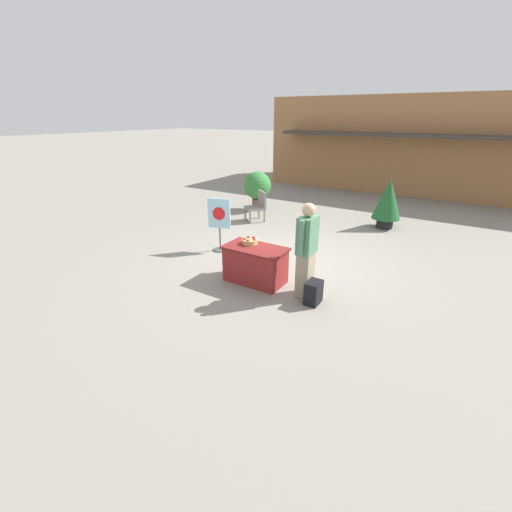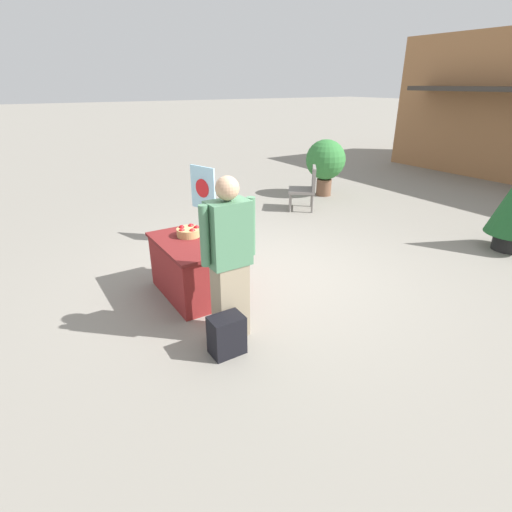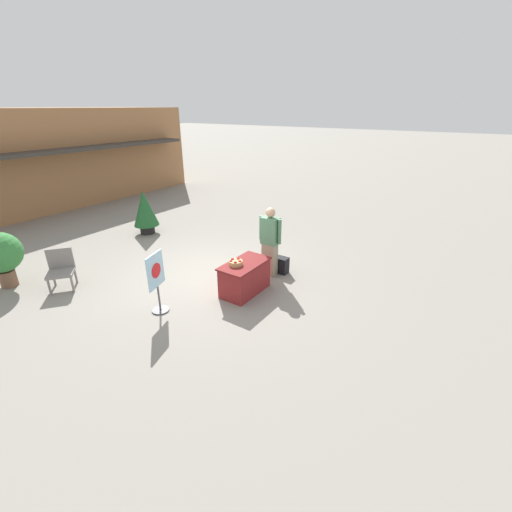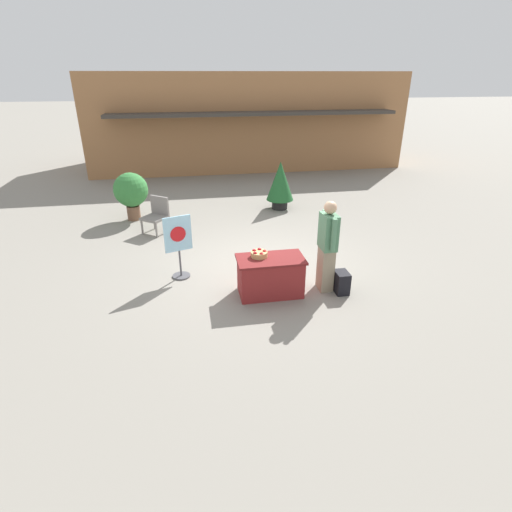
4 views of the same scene
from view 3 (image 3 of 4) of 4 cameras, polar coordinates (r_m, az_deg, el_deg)
The scene contains 10 objects.
ground_plane at distance 8.66m, azimuth -7.89°, elevation -3.52°, with size 120.00×120.00×0.00m, color gray.
storefront_building at distance 17.68m, azimuth -33.29°, elevation 13.54°, with size 13.02×5.34×3.86m.
display_table at distance 7.78m, azimuth -1.88°, elevation -3.58°, with size 1.23×0.68×0.73m.
apple_basket at distance 7.51m, azimuth -3.43°, elevation -1.07°, with size 0.31×0.31×0.13m.
person_visitor at distance 8.37m, azimuth 2.34°, elevation 2.42°, with size 0.26×0.61×1.75m.
backpack at distance 8.76m, azimuth 4.25°, elevation -1.51°, with size 0.24×0.34×0.42m.
poster_board at distance 7.20m, azimuth -16.20°, elevation -4.05°, with size 0.54×0.36×1.30m.
patio_chair at distance 9.13m, azimuth -29.78°, elevation -1.66°, with size 0.77×0.77×0.93m.
potted_plant_near_left at distance 11.89m, azimuth -18.02°, elevation 7.33°, with size 0.82×0.82×1.44m.
potted_plant_far_left at distance 9.79m, azimuth -36.85°, elevation 0.26°, with size 0.94×0.94×1.33m.
Camera 3 is at (-5.63, -5.27, 3.94)m, focal length 24.00 mm.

